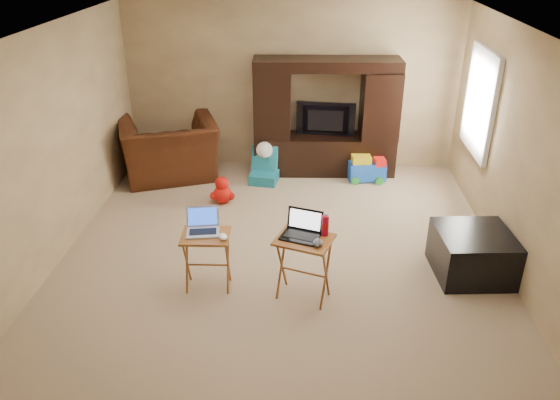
# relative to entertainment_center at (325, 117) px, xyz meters

# --- Properties ---
(floor) EXTENTS (5.50, 5.50, 0.00)m
(floor) POSITION_rel_entertainment_center_xyz_m (-0.52, -2.45, -0.87)
(floor) COLOR tan
(floor) RESTS_ON ground
(ceiling) EXTENTS (5.50, 5.50, 0.00)m
(ceiling) POSITION_rel_entertainment_center_xyz_m (-0.52, -2.45, 1.63)
(ceiling) COLOR silver
(ceiling) RESTS_ON ground
(wall_back) EXTENTS (5.00, 0.00, 5.00)m
(wall_back) POSITION_rel_entertainment_center_xyz_m (-0.52, 0.30, 0.38)
(wall_back) COLOR tan
(wall_back) RESTS_ON ground
(wall_front) EXTENTS (5.00, 0.00, 5.00)m
(wall_front) POSITION_rel_entertainment_center_xyz_m (-0.52, -5.20, 0.38)
(wall_front) COLOR tan
(wall_front) RESTS_ON ground
(wall_left) EXTENTS (0.00, 5.50, 5.50)m
(wall_left) POSITION_rel_entertainment_center_xyz_m (-3.02, -2.45, 0.38)
(wall_left) COLOR tan
(wall_left) RESTS_ON ground
(wall_right) EXTENTS (0.00, 5.50, 5.50)m
(wall_right) POSITION_rel_entertainment_center_xyz_m (1.98, -2.45, 0.38)
(wall_right) COLOR tan
(wall_right) RESTS_ON ground
(window_pane) EXTENTS (0.00, 1.20, 1.20)m
(window_pane) POSITION_rel_entertainment_center_xyz_m (1.96, -0.90, 0.53)
(window_pane) COLOR white
(window_pane) RESTS_ON ground
(window_frame) EXTENTS (0.06, 1.14, 1.34)m
(window_frame) POSITION_rel_entertainment_center_xyz_m (1.94, -0.90, 0.53)
(window_frame) COLOR white
(window_frame) RESTS_ON ground
(entertainment_center) EXTENTS (2.14, 0.62, 1.74)m
(entertainment_center) POSITION_rel_entertainment_center_xyz_m (0.00, 0.00, 0.00)
(entertainment_center) COLOR black
(entertainment_center) RESTS_ON floor
(television) EXTENTS (0.89, 0.19, 0.51)m
(television) POSITION_rel_entertainment_center_xyz_m (0.00, -0.04, -0.04)
(television) COLOR black
(television) RESTS_ON entertainment_center
(recliner) EXTENTS (1.69, 1.59, 0.89)m
(recliner) POSITION_rel_entertainment_center_xyz_m (-2.31, -0.33, -0.43)
(recliner) COLOR #401C0D
(recliner) RESTS_ON floor
(child_rocker) EXTENTS (0.45, 0.50, 0.52)m
(child_rocker) POSITION_rel_entertainment_center_xyz_m (-0.89, -0.47, -0.61)
(child_rocker) COLOR #176A80
(child_rocker) RESTS_ON floor
(plush_toy) EXTENTS (0.35, 0.29, 0.39)m
(plush_toy) POSITION_rel_entertainment_center_xyz_m (-1.40, -1.18, -0.67)
(plush_toy) COLOR red
(plush_toy) RESTS_ON floor
(push_toy) EXTENTS (0.59, 0.45, 0.41)m
(push_toy) POSITION_rel_entertainment_center_xyz_m (0.64, -0.31, -0.66)
(push_toy) COLOR blue
(push_toy) RESTS_ON floor
(ottoman) EXTENTS (0.84, 0.84, 0.50)m
(ottoman) POSITION_rel_entertainment_center_xyz_m (1.56, -2.73, -0.62)
(ottoman) COLOR black
(ottoman) RESTS_ON floor
(tray_table_left) EXTENTS (0.50, 0.40, 0.63)m
(tray_table_left) POSITION_rel_entertainment_center_xyz_m (-1.25, -3.14, -0.55)
(tray_table_left) COLOR #9D5B26
(tray_table_left) RESTS_ON floor
(tray_table_right) EXTENTS (0.64, 0.58, 0.69)m
(tray_table_right) POSITION_rel_entertainment_center_xyz_m (-0.25, -3.26, -0.52)
(tray_table_right) COLOR brown
(tray_table_right) RESTS_ON floor
(laptop_left) EXTENTS (0.37, 0.32, 0.24)m
(laptop_left) POSITION_rel_entertainment_center_xyz_m (-1.28, -3.11, -0.12)
(laptop_left) COLOR #AFAEB3
(laptop_left) RESTS_ON tray_table_left
(laptop_right) EXTENTS (0.44, 0.39, 0.24)m
(laptop_right) POSITION_rel_entertainment_center_xyz_m (-0.29, -3.24, -0.06)
(laptop_right) COLOR black
(laptop_right) RESTS_ON tray_table_right
(mouse_left) EXTENTS (0.12, 0.15, 0.05)m
(mouse_left) POSITION_rel_entertainment_center_xyz_m (-1.06, -3.21, -0.21)
(mouse_left) COLOR white
(mouse_left) RESTS_ON tray_table_left
(mouse_right) EXTENTS (0.10, 0.15, 0.06)m
(mouse_right) POSITION_rel_entertainment_center_xyz_m (-0.12, -3.38, -0.15)
(mouse_right) COLOR #3D3D42
(mouse_right) RESTS_ON tray_table_right
(water_bottle) EXTENTS (0.07, 0.07, 0.21)m
(water_bottle) POSITION_rel_entertainment_center_xyz_m (-0.05, -3.18, -0.07)
(water_bottle) COLOR red
(water_bottle) RESTS_ON tray_table_right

